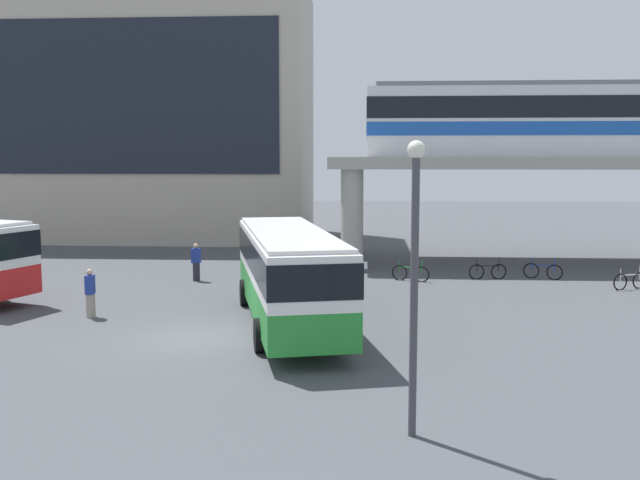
{
  "coord_description": "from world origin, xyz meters",
  "views": [
    {
      "loc": [
        5.2,
        -21.41,
        5.63
      ],
      "look_at": [
        3.32,
        7.78,
        2.2
      ],
      "focal_mm": 39.8,
      "sensor_mm": 36.0,
      "label": 1
    }
  ],
  "objects_px": {
    "bicycle_silver": "(630,281)",
    "bicycle_blue": "(543,271)",
    "train": "(581,119)",
    "bicycle_green": "(410,273)",
    "pedestrian_walking_across": "(196,263)",
    "station_building": "(123,116)",
    "pedestrian_by_bike_rack": "(90,295)",
    "bicycle_black": "(488,271)",
    "bus_main": "(288,267)"
  },
  "relations": [
    {
      "from": "bicycle_silver",
      "to": "pedestrian_walking_across",
      "type": "relative_size",
      "value": 0.96
    },
    {
      "from": "station_building",
      "to": "bicycle_blue",
      "type": "relative_size",
      "value": 15.44
    },
    {
      "from": "pedestrian_walking_across",
      "to": "bicycle_green",
      "type": "bearing_deg",
      "value": 3.57
    },
    {
      "from": "station_building",
      "to": "pedestrian_by_bike_rack",
      "type": "height_order",
      "value": "station_building"
    },
    {
      "from": "bicycle_green",
      "to": "bicycle_blue",
      "type": "height_order",
      "value": "same"
    },
    {
      "from": "bicycle_silver",
      "to": "bus_main",
      "type": "bearing_deg",
      "value": -151.64
    },
    {
      "from": "station_building",
      "to": "bicycle_green",
      "type": "height_order",
      "value": "station_building"
    },
    {
      "from": "station_building",
      "to": "train",
      "type": "bearing_deg",
      "value": -21.25
    },
    {
      "from": "bicycle_blue",
      "to": "pedestrian_by_bike_rack",
      "type": "distance_m",
      "value": 20.1
    },
    {
      "from": "bicycle_green",
      "to": "pedestrian_walking_across",
      "type": "xyz_separation_m",
      "value": [
        -9.77,
        -0.61,
        0.45
      ]
    },
    {
      "from": "bicycle_blue",
      "to": "bicycle_black",
      "type": "bearing_deg",
      "value": -174.6
    },
    {
      "from": "bicycle_black",
      "to": "bicycle_green",
      "type": "bearing_deg",
      "value": -168.81
    },
    {
      "from": "bicycle_black",
      "to": "pedestrian_walking_across",
      "type": "height_order",
      "value": "pedestrian_walking_across"
    },
    {
      "from": "station_building",
      "to": "bicycle_black",
      "type": "height_order",
      "value": "station_building"
    },
    {
      "from": "pedestrian_by_bike_rack",
      "to": "bicycle_green",
      "type": "bearing_deg",
      "value": 34.83
    },
    {
      "from": "train",
      "to": "bicycle_blue",
      "type": "relative_size",
      "value": 13.35
    },
    {
      "from": "station_building",
      "to": "train",
      "type": "relative_size",
      "value": 1.16
    },
    {
      "from": "station_building",
      "to": "bicycle_blue",
      "type": "xyz_separation_m",
      "value": [
        25.19,
        -16.06,
        -8.14
      ]
    },
    {
      "from": "bicycle_black",
      "to": "pedestrian_by_bike_rack",
      "type": "distance_m",
      "value": 17.72
    },
    {
      "from": "station_building",
      "to": "bus_main",
      "type": "distance_m",
      "value": 30.39
    },
    {
      "from": "station_building",
      "to": "pedestrian_walking_across",
      "type": "bearing_deg",
      "value": -62.32
    },
    {
      "from": "pedestrian_walking_across",
      "to": "pedestrian_by_bike_rack",
      "type": "relative_size",
      "value": 1.0
    },
    {
      "from": "bus_main",
      "to": "bicycle_green",
      "type": "bearing_deg",
      "value": 62.62
    },
    {
      "from": "bus_main",
      "to": "bicycle_black",
      "type": "distance_m",
      "value": 12.8
    },
    {
      "from": "bicycle_black",
      "to": "bicycle_blue",
      "type": "bearing_deg",
      "value": 5.4
    },
    {
      "from": "bicycle_black",
      "to": "bicycle_green",
      "type": "height_order",
      "value": "same"
    },
    {
      "from": "bus_main",
      "to": "bicycle_blue",
      "type": "distance_m",
      "value": 14.75
    },
    {
      "from": "train",
      "to": "bicycle_green",
      "type": "relative_size",
      "value": 13.28
    },
    {
      "from": "train",
      "to": "bicycle_green",
      "type": "bearing_deg",
      "value": -146.27
    },
    {
      "from": "bicycle_green",
      "to": "bicycle_silver",
      "type": "xyz_separation_m",
      "value": [
        9.25,
        -1.45,
        0.0
      ]
    },
    {
      "from": "pedestrian_by_bike_rack",
      "to": "pedestrian_walking_across",
      "type": "bearing_deg",
      "value": 75.45
    },
    {
      "from": "bus_main",
      "to": "pedestrian_walking_across",
      "type": "relative_size",
      "value": 6.58
    },
    {
      "from": "bicycle_green",
      "to": "pedestrian_walking_across",
      "type": "relative_size",
      "value": 0.98
    },
    {
      "from": "bicycle_blue",
      "to": "station_building",
      "type": "bearing_deg",
      "value": 147.48
    },
    {
      "from": "train",
      "to": "pedestrian_by_bike_rack",
      "type": "distance_m",
      "value": 26.14
    },
    {
      "from": "bus_main",
      "to": "bicycle_silver",
      "type": "relative_size",
      "value": 6.85
    },
    {
      "from": "station_building",
      "to": "pedestrian_by_bike_rack",
      "type": "relative_size",
      "value": 14.94
    },
    {
      "from": "bicycle_black",
      "to": "bicycle_silver",
      "type": "bearing_deg",
      "value": -20.95
    },
    {
      "from": "bus_main",
      "to": "bicycle_blue",
      "type": "relative_size",
      "value": 6.77
    },
    {
      "from": "bicycle_silver",
      "to": "bicycle_blue",
      "type": "xyz_separation_m",
      "value": [
        -3.08,
        2.41,
        0.0
      ]
    },
    {
      "from": "train",
      "to": "pedestrian_walking_across",
      "type": "distance_m",
      "value": 21.15
    },
    {
      "from": "train",
      "to": "bicycle_blue",
      "type": "height_order",
      "value": "train"
    },
    {
      "from": "bus_main",
      "to": "bicycle_black",
      "type": "xyz_separation_m",
      "value": [
        8.24,
        9.66,
        -1.63
      ]
    },
    {
      "from": "bicycle_silver",
      "to": "pedestrian_walking_across",
      "type": "bearing_deg",
      "value": 177.47
    },
    {
      "from": "pedestrian_walking_across",
      "to": "pedestrian_by_bike_rack",
      "type": "xyz_separation_m",
      "value": [
        -1.96,
        -7.56,
        0.0
      ]
    },
    {
      "from": "bicycle_silver",
      "to": "pedestrian_by_bike_rack",
      "type": "xyz_separation_m",
      "value": [
        -20.99,
        -6.71,
        0.45
      ]
    },
    {
      "from": "pedestrian_walking_across",
      "to": "bus_main",
      "type": "bearing_deg",
      "value": -58.36
    },
    {
      "from": "bus_main",
      "to": "pedestrian_by_bike_rack",
      "type": "bearing_deg",
      "value": 173.72
    },
    {
      "from": "pedestrian_walking_across",
      "to": "station_building",
      "type": "bearing_deg",
      "value": 117.68
    },
    {
      "from": "bus_main",
      "to": "bicycle_green",
      "type": "distance_m",
      "value": 10.21
    }
  ]
}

